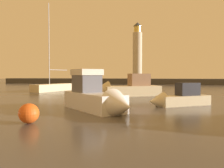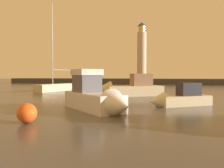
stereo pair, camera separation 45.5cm
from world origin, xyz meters
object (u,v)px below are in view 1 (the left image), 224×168
object	(u,v)px
motorboat_3	(123,89)
motorboat_4	(98,98)
lighthouse	(137,52)
motorboat_0	(177,98)
sailboat_moored	(53,87)
mooring_buoy	(29,113)

from	to	relation	value
motorboat_3	motorboat_4	xyz separation A→B (m)	(0.14, -12.06, 0.12)
lighthouse	motorboat_0	xyz separation A→B (m)	(8.22, -47.21, -8.50)
motorboat_0	sailboat_moored	bearing A→B (deg)	141.83
lighthouse	motorboat_4	distance (m)	52.09
motorboat_3	lighthouse	bearing A→B (deg)	93.44
motorboat_0	sailboat_moored	size ratio (longest dim) A/B	0.40
lighthouse	motorboat_0	distance (m)	48.67
lighthouse	mooring_buoy	distance (m)	56.98
lighthouse	motorboat_4	xyz separation A→B (m)	(2.50, -51.39, -8.16)
motorboat_0	lighthouse	bearing A→B (deg)	99.88
lighthouse	mooring_buoy	size ratio (longest dim) A/B	14.98
motorboat_3	sailboat_moored	bearing A→B (deg)	152.37
motorboat_4	sailboat_moored	size ratio (longest dim) A/B	0.49
lighthouse	motorboat_4	bearing A→B (deg)	-87.21
motorboat_3	sailboat_moored	distance (m)	14.07
motorboat_0	motorboat_4	distance (m)	7.09
lighthouse	motorboat_3	distance (m)	40.26
lighthouse	mooring_buoy	xyz separation A→B (m)	(0.07, -56.33, -8.58)
motorboat_0	motorboat_4	bearing A→B (deg)	-143.85
motorboat_4	mooring_buoy	xyz separation A→B (m)	(-2.43, -4.94, -0.42)
motorboat_3	mooring_buoy	size ratio (longest dim) A/B	8.12
mooring_buoy	motorboat_4	bearing A→B (deg)	63.84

